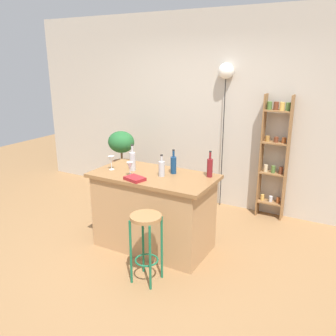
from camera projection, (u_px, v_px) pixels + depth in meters
ground at (141, 257)px, 3.97m from camera, size 12.00×12.00×0.00m
back_wall at (211, 111)px, 5.19m from camera, size 6.40×0.10×2.80m
kitchen_counter at (154, 211)px, 4.09m from camera, size 1.40×0.73×0.89m
bar_stool at (146, 234)px, 3.41m from camera, size 0.31×0.31×0.71m
spice_shelf at (274, 155)px, 4.75m from camera, size 0.36×0.17×1.70m
plant_stool at (123, 188)px, 5.54m from camera, size 0.34×0.34×0.39m
potted_plant at (122, 151)px, 5.36m from camera, size 0.41×0.37×0.71m
bottle_soda_blue at (210, 167)px, 3.84m from camera, size 0.06×0.06×0.29m
bottle_wine_red at (173, 164)px, 3.96m from camera, size 0.07×0.07×0.28m
bottle_vinegar at (162, 168)px, 3.87m from camera, size 0.07×0.07×0.25m
bottle_spirits_clear at (133, 161)px, 4.07m from camera, size 0.07×0.07×0.31m
wine_glass_left at (111, 160)px, 4.09m from camera, size 0.07×0.07×0.16m
wine_glass_center at (130, 166)px, 3.86m from camera, size 0.07×0.07×0.16m
cookbook at (135, 179)px, 3.76m from camera, size 0.24×0.20×0.03m
pendant_globe_light at (226, 73)px, 4.82m from camera, size 0.22×0.22×2.09m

